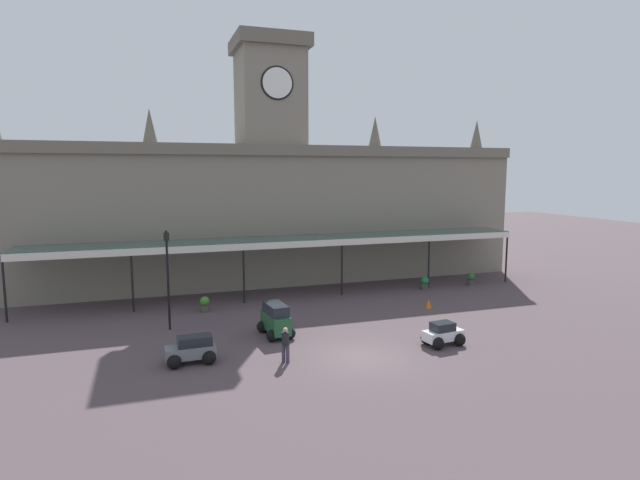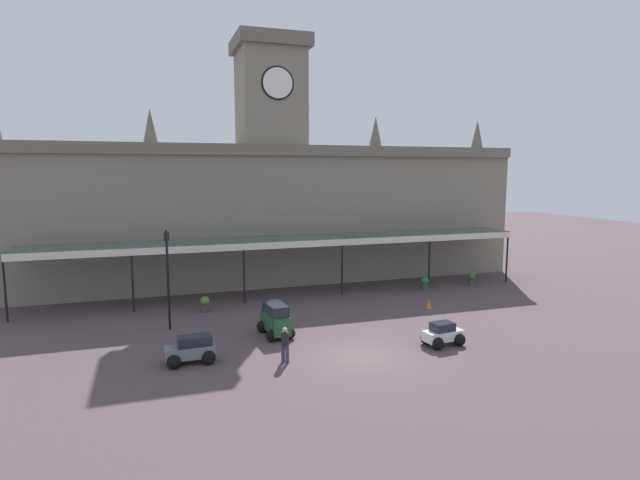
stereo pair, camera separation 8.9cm
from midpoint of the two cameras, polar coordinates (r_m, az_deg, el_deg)
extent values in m
plane|color=#4F4045|center=(25.23, 4.75, -12.76)|extent=(140.00, 140.00, 0.00)
cube|color=gray|center=(41.56, -5.29, 2.87)|extent=(39.98, 6.19, 10.70)
cube|color=#6C6558|center=(38.29, -4.26, 9.89)|extent=(39.98, 0.30, 0.80)
cube|color=gray|center=(41.78, -5.45, 15.20)|extent=(4.80, 4.80, 7.20)
cube|color=#665F53|center=(42.52, -5.52, 20.68)|extent=(5.50, 5.50, 1.00)
cylinder|color=white|center=(39.54, -4.63, 16.91)|extent=(2.20, 0.12, 2.20)
cylinder|color=black|center=(39.58, -4.64, 16.90)|extent=(2.46, 0.06, 2.46)
cone|color=#5F594E|center=(40.48, -18.19, 11.83)|extent=(1.10, 1.10, 2.60)
cone|color=#5F594E|center=(44.44, 6.22, 11.75)|extent=(1.10, 1.10, 2.60)
cone|color=#5F594E|center=(49.41, 17.02, 11.05)|extent=(1.10, 1.10, 2.60)
cube|color=#38564C|center=(36.59, -3.38, 0.15)|extent=(34.96, 3.20, 0.16)
cube|color=silver|center=(35.09, -2.70, -0.50)|extent=(34.96, 0.12, 0.44)
cylinder|color=black|center=(35.23, -31.39, -4.64)|extent=(0.14, 0.14, 3.94)
cylinder|color=black|center=(34.30, -19.92, -4.28)|extent=(0.14, 0.14, 3.94)
cylinder|color=black|center=(34.78, -8.32, -3.74)|extent=(0.14, 0.14, 3.94)
cylinder|color=black|center=(36.61, 2.53, -3.09)|extent=(0.14, 0.14, 3.94)
cylinder|color=black|center=(39.61, 12.03, -2.43)|extent=(0.14, 0.14, 3.94)
cylinder|color=black|center=(43.54, 20.01, -1.83)|extent=(0.14, 0.14, 3.94)
cube|color=silver|center=(27.32, 13.52, -10.18)|extent=(2.14, 1.11, 0.50)
cube|color=#1E232B|center=(27.15, 13.46, -9.27)|extent=(1.19, 0.92, 0.42)
sphere|color=black|center=(28.11, 14.03, -10.11)|extent=(0.64, 0.64, 0.64)
sphere|color=black|center=(27.47, 15.20, -10.58)|extent=(0.64, 0.64, 0.64)
sphere|color=black|center=(27.31, 11.79, -10.58)|extent=(0.64, 0.64, 0.64)
sphere|color=black|center=(26.65, 12.95, -11.07)|extent=(0.64, 0.64, 0.64)
cube|color=slate|center=(24.96, -14.04, -11.86)|extent=(2.28, 0.98, 0.55)
cube|color=#1E232B|center=(24.82, -13.62, -10.74)|extent=(1.58, 0.88, 0.45)
sphere|color=black|center=(24.55, -15.75, -12.82)|extent=(0.64, 0.64, 0.64)
sphere|color=black|center=(25.40, -15.92, -12.12)|extent=(0.64, 0.64, 0.64)
sphere|color=black|center=(24.71, -12.08, -12.57)|extent=(0.64, 0.64, 0.64)
sphere|color=black|center=(25.55, -12.38, -11.89)|extent=(0.64, 0.64, 0.64)
cube|color=#1E512D|center=(28.07, -4.85, -9.03)|extent=(1.17, 2.48, 0.95)
cube|color=#1E232B|center=(27.81, -4.83, -7.58)|extent=(1.08, 1.98, 0.55)
sphere|color=black|center=(28.82, -6.30, -9.48)|extent=(0.64, 0.64, 0.64)
sphere|color=black|center=(29.11, -4.49, -9.29)|extent=(0.64, 0.64, 0.64)
sphere|color=black|center=(27.28, -5.20, -10.47)|extent=(0.64, 0.64, 0.64)
sphere|color=black|center=(27.58, -3.30, -10.24)|extent=(0.64, 0.64, 0.64)
cylinder|color=#3F384C|center=(24.36, -3.53, -12.48)|extent=(0.17, 0.17, 0.82)
cylinder|color=#3F384C|center=(24.46, -3.99, -12.40)|extent=(0.17, 0.17, 0.82)
cylinder|color=black|center=(24.17, -3.78, -10.83)|extent=(0.34, 0.34, 0.62)
sphere|color=tan|center=(24.04, -3.79, -9.87)|extent=(0.23, 0.23, 0.23)
cylinder|color=black|center=(29.79, -16.33, -4.84)|extent=(0.13, 0.13, 5.01)
cube|color=black|center=(29.34, -16.53, 0.37)|extent=(0.30, 0.30, 0.44)
sphere|color=black|center=(29.31, -16.55, 0.92)|extent=(0.14, 0.14, 0.14)
cone|color=orange|center=(34.20, 11.99, -6.90)|extent=(0.40, 0.40, 0.59)
cylinder|color=#47423D|center=(39.49, 11.58, -5.06)|extent=(0.56, 0.56, 0.42)
sphere|color=#21733A|center=(39.40, 11.59, -4.42)|extent=(0.60, 0.60, 0.60)
cylinder|color=#47423D|center=(33.53, -12.49, -7.36)|extent=(0.56, 0.56, 0.42)
sphere|color=#3D8126|center=(33.42, -12.51, -6.61)|extent=(0.60, 0.60, 0.60)
cylinder|color=#47423D|center=(41.77, 16.43, -4.52)|extent=(0.56, 0.56, 0.42)
sphere|color=#2C5D2A|center=(41.68, 16.46, -3.92)|extent=(0.60, 0.60, 0.60)
camera|label=1|loc=(0.04, -89.91, 0.01)|focal=28.98mm
camera|label=2|loc=(0.04, 90.09, -0.01)|focal=28.98mm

